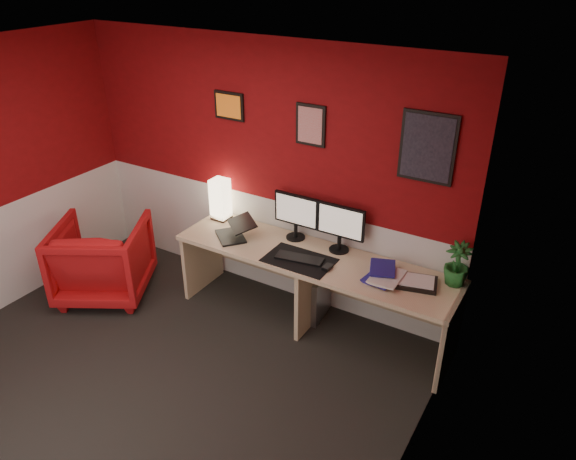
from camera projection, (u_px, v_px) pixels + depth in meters
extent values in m
cube|color=black|center=(148.00, 387.00, 4.35)|extent=(4.00, 3.50, 0.01)
cube|color=white|center=(97.00, 71.00, 3.19)|extent=(4.00, 3.50, 0.01)
cube|color=maroon|center=(263.00, 173.00, 5.10)|extent=(4.00, 0.01, 2.50)
cube|color=maroon|center=(398.00, 350.00, 2.87)|extent=(0.01, 3.50, 2.50)
cube|color=silver|center=(264.00, 243.00, 5.45)|extent=(4.00, 0.01, 1.00)
cube|color=silver|center=(386.00, 448.00, 3.22)|extent=(0.01, 3.50, 1.00)
cube|color=tan|center=(312.00, 291.00, 4.92)|extent=(2.60, 0.65, 0.73)
cube|color=#FFE5B2|center=(220.00, 200.00, 5.32)|extent=(0.16, 0.16, 0.40)
cube|color=black|center=(230.00, 227.00, 5.01)|extent=(0.40, 0.39, 0.22)
cube|color=black|center=(296.00, 210.00, 4.92)|extent=(0.45, 0.06, 0.58)
cube|color=black|center=(340.00, 221.00, 4.71)|extent=(0.45, 0.06, 0.58)
cube|color=black|center=(299.00, 260.00, 4.69)|extent=(0.60, 0.38, 0.01)
cube|color=black|center=(299.00, 258.00, 4.70)|extent=(0.44, 0.21, 0.02)
cube|color=black|center=(327.00, 267.00, 4.55)|extent=(0.07, 0.11, 0.03)
imported|color=navy|center=(370.00, 272.00, 4.49)|extent=(0.28, 0.35, 0.03)
imported|color=silver|center=(373.00, 273.00, 4.44)|extent=(0.24, 0.32, 0.02)
imported|color=navy|center=(370.00, 267.00, 4.47)|extent=(0.29, 0.33, 0.03)
cube|color=black|center=(415.00, 282.00, 4.36)|extent=(0.40, 0.33, 0.03)
imported|color=#19591E|center=(457.00, 264.00, 4.29)|extent=(0.23, 0.23, 0.37)
cube|color=#99999E|center=(316.00, 293.00, 5.13)|extent=(0.24, 0.47, 0.45)
imported|color=red|center=(103.00, 259.00, 5.37)|extent=(1.16, 1.16, 0.79)
cube|color=orange|center=(229.00, 106.00, 4.97)|extent=(0.32, 0.02, 0.26)
cube|color=red|center=(311.00, 125.00, 4.60)|extent=(0.28, 0.02, 0.36)
cube|color=black|center=(428.00, 148.00, 4.15)|extent=(0.44, 0.02, 0.56)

